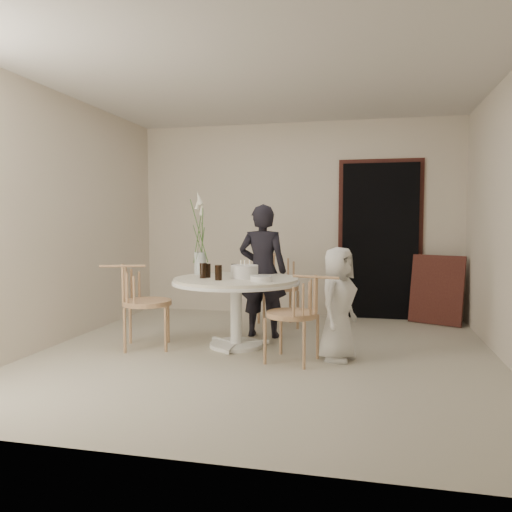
% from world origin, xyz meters
% --- Properties ---
extents(ground, '(4.50, 4.50, 0.00)m').
position_xyz_m(ground, '(0.00, 0.00, 0.00)').
color(ground, '#B9B09E').
rests_on(ground, ground).
extents(room_shell, '(4.50, 4.50, 4.50)m').
position_xyz_m(room_shell, '(0.00, 0.00, 1.62)').
color(room_shell, silver).
rests_on(room_shell, ground).
extents(doorway, '(1.00, 0.10, 2.10)m').
position_xyz_m(doorway, '(1.15, 2.19, 1.05)').
color(doorway, black).
rests_on(doorway, ground).
extents(door_trim, '(1.12, 0.03, 2.22)m').
position_xyz_m(door_trim, '(1.15, 2.23, 1.11)').
color(door_trim, '#4F251B').
rests_on(door_trim, ground).
extents(table, '(1.33, 1.33, 0.73)m').
position_xyz_m(table, '(-0.35, 0.25, 0.62)').
color(table, white).
rests_on(table, ground).
extents(picture_frame, '(0.69, 0.46, 0.88)m').
position_xyz_m(picture_frame, '(1.86, 1.95, 0.44)').
color(picture_frame, '#4F251B').
rests_on(picture_frame, ground).
extents(chair_far, '(0.63, 0.65, 0.91)m').
position_xyz_m(chair_far, '(-0.15, 1.48, 0.59)').
color(chair_far, tan).
rests_on(chair_far, ground).
extents(chair_right, '(0.55, 0.53, 0.83)m').
position_xyz_m(chair_right, '(0.42, -0.20, 0.54)').
color(chair_right, tan).
rests_on(chair_right, ground).
extents(chair_left, '(0.62, 0.60, 0.88)m').
position_xyz_m(chair_left, '(-1.36, -0.03, 0.57)').
color(chair_left, tan).
rests_on(chair_left, ground).
extents(girl, '(0.55, 0.37, 1.51)m').
position_xyz_m(girl, '(-0.18, 0.77, 0.76)').
color(girl, black).
rests_on(girl, ground).
extents(boy, '(0.51, 0.62, 1.08)m').
position_xyz_m(boy, '(0.72, -0.03, 0.54)').
color(boy, silver).
rests_on(boy, ground).
extents(birthday_cake, '(0.28, 0.28, 0.19)m').
position_xyz_m(birthday_cake, '(-0.26, 0.24, 0.80)').
color(birthday_cake, silver).
rests_on(birthday_cake, table).
extents(cola_tumbler_a, '(0.07, 0.07, 0.15)m').
position_xyz_m(cola_tumbler_a, '(-0.65, 0.22, 0.80)').
color(cola_tumbler_a, black).
rests_on(cola_tumbler_a, table).
extents(cola_tumbler_b, '(0.09, 0.09, 0.15)m').
position_xyz_m(cola_tumbler_b, '(-0.47, 0.01, 0.81)').
color(cola_tumbler_b, black).
rests_on(cola_tumbler_b, table).
extents(cola_tumbler_c, '(0.10, 0.10, 0.16)m').
position_xyz_m(cola_tumbler_c, '(-0.68, 0.17, 0.81)').
color(cola_tumbler_c, black).
rests_on(cola_tumbler_c, table).
extents(cola_tumbler_d, '(0.07, 0.07, 0.14)m').
position_xyz_m(cola_tumbler_d, '(-0.40, 0.36, 0.80)').
color(cola_tumbler_d, black).
rests_on(cola_tumbler_d, table).
extents(plate_stack, '(0.23, 0.23, 0.05)m').
position_xyz_m(plate_stack, '(-0.03, 0.01, 0.76)').
color(plate_stack, white).
rests_on(plate_stack, table).
extents(flower_vase, '(0.13, 0.13, 0.93)m').
position_xyz_m(flower_vase, '(-0.83, 0.51, 1.06)').
color(flower_vase, silver).
rests_on(flower_vase, table).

